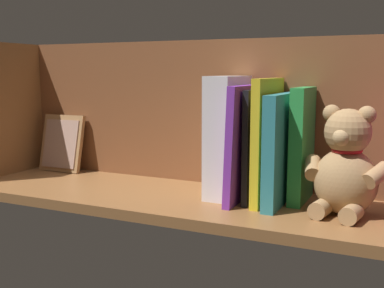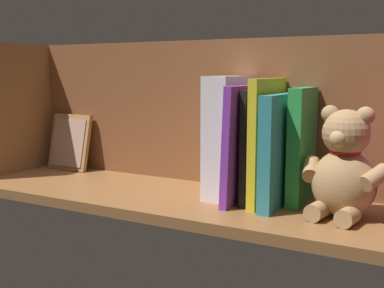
% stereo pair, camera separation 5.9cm
% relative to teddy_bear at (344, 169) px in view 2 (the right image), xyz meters
% --- Properties ---
extents(ground_plane, '(1.12, 0.31, 0.02)m').
position_rel_teddy_bear_xyz_m(ground_plane, '(0.32, 0.00, -0.10)').
color(ground_plane, brown).
extents(shelf_back_panel, '(1.12, 0.02, 0.34)m').
position_rel_teddy_bear_xyz_m(shelf_back_panel, '(0.32, -0.13, 0.08)').
color(shelf_back_panel, brown).
rests_on(shelf_back_panel, ground_plane).
extents(shelf_side_divider, '(0.02, 0.25, 0.34)m').
position_rel_teddy_bear_xyz_m(shelf_side_divider, '(0.86, 0.00, 0.08)').
color(shelf_side_divider, brown).
rests_on(shelf_side_divider, ground_plane).
extents(teddy_bear, '(0.17, 0.15, 0.21)m').
position_rel_teddy_bear_xyz_m(teddy_bear, '(0.00, 0.00, 0.00)').
color(teddy_bear, tan).
rests_on(teddy_bear, ground_plane).
extents(book_4, '(0.03, 0.13, 0.24)m').
position_rel_teddy_bear_xyz_m(book_4, '(0.10, -0.06, 0.03)').
color(book_4, green).
rests_on(book_4, ground_plane).
extents(book_5, '(0.03, 0.19, 0.22)m').
position_rel_teddy_bear_xyz_m(book_5, '(0.13, -0.02, 0.02)').
color(book_5, teal).
rests_on(book_5, ground_plane).
extents(book_6, '(0.02, 0.18, 0.25)m').
position_rel_teddy_bear_xyz_m(book_6, '(0.16, -0.03, 0.04)').
color(book_6, yellow).
rests_on(book_6, ground_plane).
extents(book_7, '(0.01, 0.17, 0.23)m').
position_rel_teddy_bear_xyz_m(book_7, '(0.19, -0.04, 0.03)').
color(book_7, black).
rests_on(book_7, ground_plane).
extents(book_8, '(0.02, 0.20, 0.24)m').
position_rel_teddy_bear_xyz_m(book_8, '(0.21, -0.02, 0.03)').
color(book_8, purple).
rests_on(book_8, ground_plane).
extents(dictionary_thick_white, '(0.06, 0.16, 0.26)m').
position_rel_teddy_bear_xyz_m(dictionary_thick_white, '(0.25, -0.04, 0.04)').
color(dictionary_thick_white, white).
rests_on(dictionary_thick_white, ground_plane).
extents(picture_frame_leaning, '(0.13, 0.05, 0.15)m').
position_rel_teddy_bear_xyz_m(picture_frame_leaning, '(0.75, -0.09, -0.02)').
color(picture_frame_leaning, '#A87A4C').
rests_on(picture_frame_leaning, ground_plane).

